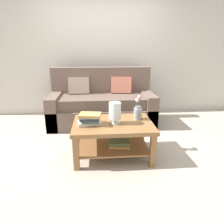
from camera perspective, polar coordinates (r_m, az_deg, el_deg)
The scene contains 7 objects.
ground_plane at distance 3.20m, azimuth -1.71°, elevation -8.67°, with size 10.00×10.00×0.00m, color #ADA393.
back_wall at distance 4.51m, azimuth -3.01°, elevation 16.82°, with size 6.40×0.12×2.70m, color beige.
couch at distance 3.94m, azimuth -2.89°, elevation 2.13°, with size 1.97×0.90×1.06m.
coffee_table at distance 2.71m, azimuth 0.37°, elevation -5.79°, with size 1.05×0.74×0.48m.
book_stack_main at distance 2.58m, azimuth -6.36°, elevation -1.98°, with size 0.32×0.23×0.15m.
glass_hurricane_vase at distance 2.58m, azimuth 0.84°, elevation 0.18°, with size 0.16×0.16×0.28m.
flower_pitcher at distance 2.77m, azimuth 7.41°, elevation 0.46°, with size 0.12×0.12×0.33m.
Camera 1 is at (-0.14, -2.86, 1.43)m, focal length 32.15 mm.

